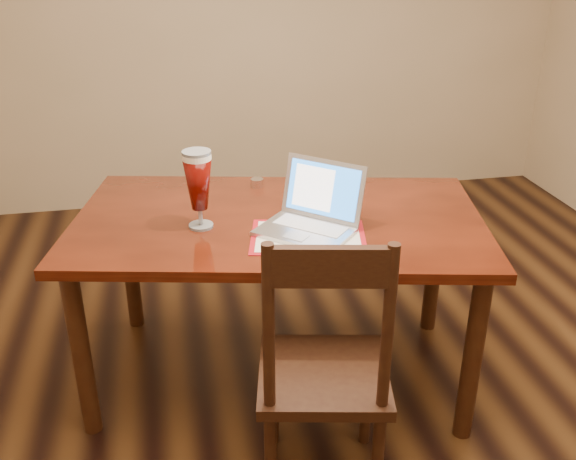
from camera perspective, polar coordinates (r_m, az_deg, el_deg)
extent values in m
plane|color=black|center=(3.02, 6.06, -14.71)|extent=(5.00, 5.00, 0.00)
cube|color=tan|center=(4.79, -2.29, 18.28)|extent=(4.50, 0.01, 2.70)
cube|color=#50180A|center=(2.75, -0.86, 0.73)|extent=(1.91, 1.33, 0.04)
cylinder|color=black|center=(2.75, -17.89, -10.46)|extent=(0.08, 0.08, 0.77)
cylinder|color=black|center=(2.70, 16.07, -10.91)|extent=(0.08, 0.08, 0.77)
cylinder|color=black|center=(3.40, -13.89, -2.62)|extent=(0.08, 0.08, 0.77)
cylinder|color=black|center=(3.36, 12.87, -2.85)|extent=(0.08, 0.08, 0.77)
cube|color=maroon|center=(2.56, 1.80, -0.63)|extent=(0.51, 0.42, 0.00)
cube|color=beige|center=(2.56, 1.80, -0.59)|extent=(0.46, 0.36, 0.00)
cube|color=#B9B9BE|center=(2.58, 1.47, -0.16)|extent=(0.44, 0.43, 0.02)
cube|color=silver|center=(2.61, 2.00, 0.42)|extent=(0.30, 0.28, 0.00)
cube|color=#BBBCC0|center=(2.52, 0.70, -0.57)|extent=(0.11, 0.11, 0.00)
cube|color=#B9B9BE|center=(2.65, 3.15, 3.61)|extent=(0.32, 0.29, 0.24)
cube|color=blue|center=(2.65, 3.09, 3.60)|extent=(0.27, 0.25, 0.20)
cube|color=white|center=(2.67, 2.26, 3.78)|extent=(0.17, 0.15, 0.17)
cylinder|color=silver|center=(2.67, -7.73, 0.39)|extent=(0.10, 0.10, 0.01)
cylinder|color=silver|center=(2.65, -7.79, 1.21)|extent=(0.02, 0.02, 0.07)
cylinder|color=white|center=(2.56, -8.12, 6.47)|extent=(0.12, 0.12, 0.02)
cylinder|color=silver|center=(2.55, -8.15, 6.84)|extent=(0.12, 0.12, 0.01)
cylinder|color=silver|center=(3.06, -2.76, 4.22)|extent=(0.06, 0.06, 0.04)
cylinder|color=silver|center=(3.06, 1.66, 4.22)|extent=(0.06, 0.06, 0.04)
cube|color=black|center=(2.37, 3.16, -12.75)|extent=(0.54, 0.53, 0.04)
cylinder|color=black|center=(2.66, -1.31, -14.61)|extent=(0.04, 0.04, 0.45)
cylinder|color=black|center=(2.68, 7.00, -14.54)|extent=(0.04, 0.04, 0.45)
cylinder|color=black|center=(2.04, -1.74, -8.72)|extent=(0.04, 0.04, 0.60)
cylinder|color=black|center=(2.06, 8.86, -8.66)|extent=(0.04, 0.04, 0.60)
cube|color=black|center=(1.93, 3.77, -3.29)|extent=(0.37, 0.11, 0.13)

